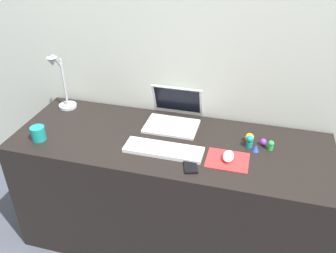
{
  "coord_description": "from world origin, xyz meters",
  "views": [
    {
      "loc": [
        0.41,
        -1.55,
        1.81
      ],
      "look_at": [
        -0.01,
        0.0,
        0.83
      ],
      "focal_mm": 37.95,
      "sensor_mm": 36.0,
      "label": 1
    }
  ],
  "objects_px": {
    "mouse": "(228,156)",
    "toy_figurine_purple": "(263,142)",
    "cell_phone": "(190,165)",
    "desk_lamp": "(61,85)",
    "laptop": "(174,114)",
    "keyboard": "(163,150)",
    "toy_figurine_blue": "(256,148)",
    "toy_figurine_yellow": "(249,138)",
    "toy_figurine_teal": "(250,141)",
    "toy_figurine_green": "(271,145)",
    "coffee_mug": "(38,133)"
  },
  "relations": [
    {
      "from": "cell_phone",
      "to": "toy_figurine_green",
      "type": "relative_size",
      "value": 2.38
    },
    {
      "from": "toy_figurine_yellow",
      "to": "desk_lamp",
      "type": "bearing_deg",
      "value": 176.67
    },
    {
      "from": "coffee_mug",
      "to": "toy_figurine_green",
      "type": "bearing_deg",
      "value": 10.73
    },
    {
      "from": "desk_lamp",
      "to": "toy_figurine_teal",
      "type": "xyz_separation_m",
      "value": [
        1.14,
        -0.11,
        -0.14
      ]
    },
    {
      "from": "keyboard",
      "to": "mouse",
      "type": "distance_m",
      "value": 0.33
    },
    {
      "from": "mouse",
      "to": "toy_figurine_teal",
      "type": "distance_m",
      "value": 0.17
    },
    {
      "from": "toy_figurine_teal",
      "to": "toy_figurine_purple",
      "type": "bearing_deg",
      "value": 26.56
    },
    {
      "from": "cell_phone",
      "to": "desk_lamp",
      "type": "distance_m",
      "value": 0.96
    },
    {
      "from": "mouse",
      "to": "toy_figurine_purple",
      "type": "xyz_separation_m",
      "value": [
        0.16,
        0.18,
        -0.0
      ]
    },
    {
      "from": "laptop",
      "to": "toy_figurine_yellow",
      "type": "height_order",
      "value": "laptop"
    },
    {
      "from": "mouse",
      "to": "toy_figurine_green",
      "type": "bearing_deg",
      "value": 35.89
    },
    {
      "from": "mouse",
      "to": "coffee_mug",
      "type": "height_order",
      "value": "coffee_mug"
    },
    {
      "from": "toy_figurine_purple",
      "to": "laptop",
      "type": "bearing_deg",
      "value": 168.04
    },
    {
      "from": "laptop",
      "to": "coffee_mug",
      "type": "bearing_deg",
      "value": -150.64
    },
    {
      "from": "toy_figurine_purple",
      "to": "toy_figurine_yellow",
      "type": "relative_size",
      "value": 0.73
    },
    {
      "from": "cell_phone",
      "to": "desk_lamp",
      "type": "relative_size",
      "value": 0.34
    },
    {
      "from": "toy_figurine_purple",
      "to": "toy_figurine_yellow",
      "type": "bearing_deg",
      "value": 171.0
    },
    {
      "from": "desk_lamp",
      "to": "coffee_mug",
      "type": "xyz_separation_m",
      "value": [
        0.03,
        -0.34,
        -0.13
      ]
    },
    {
      "from": "laptop",
      "to": "toy_figurine_yellow",
      "type": "distance_m",
      "value": 0.45
    },
    {
      "from": "desk_lamp",
      "to": "coffee_mug",
      "type": "relative_size",
      "value": 4.78
    },
    {
      "from": "coffee_mug",
      "to": "keyboard",
      "type": "bearing_deg",
      "value": 5.76
    },
    {
      "from": "desk_lamp",
      "to": "toy_figurine_teal",
      "type": "relative_size",
      "value": 5.55
    },
    {
      "from": "cell_phone",
      "to": "toy_figurine_yellow",
      "type": "bearing_deg",
      "value": 30.6
    },
    {
      "from": "keyboard",
      "to": "cell_phone",
      "type": "relative_size",
      "value": 3.2
    },
    {
      "from": "desk_lamp",
      "to": "toy_figurine_yellow",
      "type": "distance_m",
      "value": 1.15
    },
    {
      "from": "cell_phone",
      "to": "toy_figurine_green",
      "type": "height_order",
      "value": "toy_figurine_green"
    },
    {
      "from": "cell_phone",
      "to": "toy_figurine_yellow",
      "type": "height_order",
      "value": "toy_figurine_yellow"
    },
    {
      "from": "laptop",
      "to": "toy_figurine_green",
      "type": "height_order",
      "value": "laptop"
    },
    {
      "from": "toy_figurine_blue",
      "to": "desk_lamp",
      "type": "bearing_deg",
      "value": 172.93
    },
    {
      "from": "toy_figurine_blue",
      "to": "laptop",
      "type": "bearing_deg",
      "value": 159.73
    },
    {
      "from": "toy_figurine_purple",
      "to": "toy_figurine_yellow",
      "type": "height_order",
      "value": "toy_figurine_yellow"
    },
    {
      "from": "mouse",
      "to": "laptop",
      "type": "bearing_deg",
      "value": 140.76
    },
    {
      "from": "coffee_mug",
      "to": "toy_figurine_purple",
      "type": "height_order",
      "value": "coffee_mug"
    },
    {
      "from": "cell_phone",
      "to": "toy_figurine_blue",
      "type": "relative_size",
      "value": 3.35
    },
    {
      "from": "toy_figurine_yellow",
      "to": "toy_figurine_blue",
      "type": "relative_size",
      "value": 1.36
    },
    {
      "from": "mouse",
      "to": "cell_phone",
      "type": "bearing_deg",
      "value": -150.31
    },
    {
      "from": "toy_figurine_yellow",
      "to": "toy_figurine_blue",
      "type": "height_order",
      "value": "toy_figurine_yellow"
    },
    {
      "from": "toy_figurine_purple",
      "to": "toy_figurine_green",
      "type": "height_order",
      "value": "toy_figurine_green"
    },
    {
      "from": "toy_figurine_purple",
      "to": "mouse",
      "type": "bearing_deg",
      "value": -132.44
    },
    {
      "from": "coffee_mug",
      "to": "toy_figurine_teal",
      "type": "distance_m",
      "value": 1.13
    },
    {
      "from": "toy_figurine_green",
      "to": "toy_figurine_yellow",
      "type": "relative_size",
      "value": 1.04
    },
    {
      "from": "keyboard",
      "to": "coffee_mug",
      "type": "distance_m",
      "value": 0.69
    },
    {
      "from": "cell_phone",
      "to": "laptop",
      "type": "bearing_deg",
      "value": 97.88
    },
    {
      "from": "laptop",
      "to": "desk_lamp",
      "type": "bearing_deg",
      "value": -177.41
    },
    {
      "from": "keyboard",
      "to": "toy_figurine_purple",
      "type": "xyz_separation_m",
      "value": [
        0.5,
        0.19,
        0.01
      ]
    },
    {
      "from": "laptop",
      "to": "keyboard",
      "type": "bearing_deg",
      "value": -86.03
    },
    {
      "from": "cell_phone",
      "to": "mouse",
      "type": "bearing_deg",
      "value": 12.54
    },
    {
      "from": "keyboard",
      "to": "toy_figurine_teal",
      "type": "height_order",
      "value": "toy_figurine_teal"
    },
    {
      "from": "toy_figurine_yellow",
      "to": "toy_figurine_blue",
      "type": "xyz_separation_m",
      "value": [
        0.04,
        -0.08,
        -0.01
      ]
    },
    {
      "from": "keyboard",
      "to": "toy_figurine_yellow",
      "type": "bearing_deg",
      "value": 26.07
    }
  ]
}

